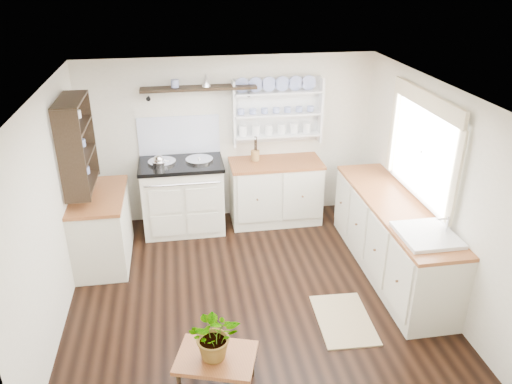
{
  "coord_description": "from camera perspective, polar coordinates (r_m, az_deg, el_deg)",
  "views": [
    {
      "loc": [
        -0.7,
        -4.67,
        3.44
      ],
      "look_at": [
        0.1,
        0.25,
        1.1
      ],
      "focal_mm": 35.0,
      "sensor_mm": 36.0,
      "label": 1
    }
  ],
  "objects": [
    {
      "name": "floor",
      "position": [
        5.84,
        -0.62,
        -10.93
      ],
      "size": [
        4.0,
        3.8,
        0.01
      ],
      "primitive_type": "cube",
      "color": "black",
      "rests_on": "ground"
    },
    {
      "name": "utensil_crock",
      "position": [
        6.89,
        -0.09,
        4.21
      ],
      "size": [
        0.12,
        0.12,
        0.14
      ],
      "primitive_type": "cylinder",
      "color": "#A0723A",
      "rests_on": "back_cabinets"
    },
    {
      "name": "window",
      "position": [
        5.81,
        18.52,
        4.98
      ],
      "size": [
        0.08,
        1.55,
        1.22
      ],
      "color": "white",
      "rests_on": "wall_right"
    },
    {
      "name": "left_shelving",
      "position": [
        5.99,
        -19.81,
        5.24
      ],
      "size": [
        0.28,
        0.8,
        1.05
      ],
      "primitive_type": "cube",
      "color": "black",
      "rests_on": "wall_left"
    },
    {
      "name": "right_cabinets",
      "position": [
        6.11,
        15.23,
        -5.01
      ],
      "size": [
        0.62,
        2.43,
        0.9
      ],
      "color": "beige",
      "rests_on": "floor"
    },
    {
      "name": "center_table",
      "position": [
        4.52,
        -4.58,
        -18.6
      ],
      "size": [
        0.78,
        0.65,
        0.36
      ],
      "rotation": [
        0.0,
        0.0,
        -0.31
      ],
      "color": "brown",
      "rests_on": "floor"
    },
    {
      "name": "wall_back",
      "position": [
        6.99,
        -3.03,
        5.99
      ],
      "size": [
        4.0,
        0.02,
        2.3
      ],
      "primitive_type": "cube",
      "color": "beige",
      "rests_on": "ground"
    },
    {
      "name": "kettle",
      "position": [
        6.58,
        -11.02,
        3.24
      ],
      "size": [
        0.17,
        0.17,
        0.21
      ],
      "primitive_type": null,
      "color": "silver",
      "rests_on": "aga_cooker"
    },
    {
      "name": "belfast_sink",
      "position": [
        5.37,
        18.78,
        -5.76
      ],
      "size": [
        0.55,
        0.6,
        0.45
      ],
      "color": "white",
      "rests_on": "right_cabinets"
    },
    {
      "name": "floor_rug",
      "position": [
        5.47,
        9.98,
        -14.17
      ],
      "size": [
        0.59,
        0.87,
        0.02
      ],
      "primitive_type": "cube",
      "rotation": [
        0.0,
        0.0,
        -0.04
      ],
      "color": "#967B57",
      "rests_on": "floor"
    },
    {
      "name": "wall_right",
      "position": [
        5.86,
        19.05,
        0.68
      ],
      "size": [
        0.02,
        3.8,
        2.3
      ],
      "primitive_type": "cube",
      "color": "beige",
      "rests_on": "ground"
    },
    {
      "name": "wall_left",
      "position": [
        5.36,
        -22.33,
        -2.17
      ],
      "size": [
        0.02,
        3.8,
        2.3
      ],
      "primitive_type": "cube",
      "color": "beige",
      "rests_on": "ground"
    },
    {
      "name": "back_cabinets",
      "position": [
        7.06,
        2.22,
        0.17
      ],
      "size": [
        1.27,
        0.63,
        0.9
      ],
      "color": "beige",
      "rests_on": "floor"
    },
    {
      "name": "plate_rack",
      "position": [
        6.93,
        2.35,
        9.35
      ],
      "size": [
        1.2,
        0.22,
        0.9
      ],
      "color": "white",
      "rests_on": "wall_back"
    },
    {
      "name": "high_shelf",
      "position": [
        6.63,
        -6.56,
        11.64
      ],
      "size": [
        1.5,
        0.29,
        0.16
      ],
      "color": "black",
      "rests_on": "wall_back"
    },
    {
      "name": "left_cabinets",
      "position": [
        6.39,
        -17.18,
        -3.85
      ],
      "size": [
        0.62,
        1.13,
        0.9
      ],
      "color": "beige",
      "rests_on": "floor"
    },
    {
      "name": "aga_cooker",
      "position": [
        6.9,
        -8.33,
        -0.34
      ],
      "size": [
        1.11,
        0.77,
        1.02
      ],
      "color": "silver",
      "rests_on": "floor"
    },
    {
      "name": "ceiling",
      "position": [
        4.86,
        -0.74,
        11.58
      ],
      "size": [
        4.0,
        3.8,
        0.01
      ],
      "primitive_type": "cube",
      "color": "white",
      "rests_on": "wall_back"
    },
    {
      "name": "potted_plant",
      "position": [
        4.34,
        -4.71,
        -15.91
      ],
      "size": [
        0.44,
        0.39,
        0.47
      ],
      "primitive_type": "imported",
      "rotation": [
        0.0,
        0.0,
        -0.04
      ],
      "color": "#3F7233",
      "rests_on": "center_table"
    }
  ]
}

